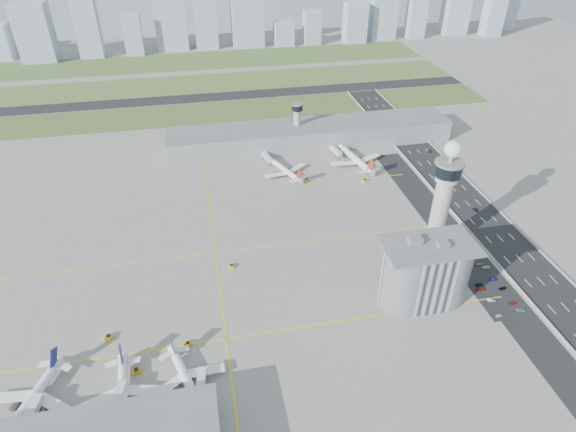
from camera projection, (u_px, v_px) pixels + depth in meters
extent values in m
plane|color=gray|center=(302.00, 280.00, 236.82)|extent=(1000.00, 1000.00, 0.00)
cube|color=#3F5327|center=(222.00, 112.00, 415.73)|extent=(480.00, 50.00, 0.08)
cube|color=#506A32|center=(215.00, 83.00, 476.46)|extent=(480.00, 60.00, 0.08)
cube|color=#45602D|center=(210.00, 60.00, 541.24)|extent=(480.00, 70.00, 0.08)
cube|color=black|center=(219.00, 97.00, 445.68)|extent=(480.00, 22.00, 0.10)
cube|color=black|center=(513.00, 251.00, 255.58)|extent=(28.00, 500.00, 0.10)
cube|color=#9E9E99|center=(489.00, 254.00, 252.98)|extent=(0.60, 500.00, 1.20)
cube|color=#9E9E99|center=(537.00, 247.00, 257.55)|extent=(0.60, 500.00, 1.20)
cube|color=black|center=(480.00, 270.00, 243.40)|extent=(18.00, 260.00, 0.08)
cube|color=black|center=(489.00, 286.00, 233.35)|extent=(20.00, 44.00, 0.10)
cube|color=yellow|center=(227.00, 339.00, 206.00)|extent=(260.00, 0.60, 0.01)
cube|color=yellow|center=(216.00, 253.00, 254.58)|extent=(260.00, 0.60, 0.01)
cube|color=yellow|center=(209.00, 195.00, 303.17)|extent=(260.00, 0.60, 0.01)
cube|color=yellow|center=(216.00, 253.00, 254.58)|extent=(0.60, 260.00, 0.01)
cylinder|color=#ADAAA5|center=(439.00, 215.00, 241.53)|extent=(8.40, 8.40, 48.00)
cylinder|color=#ADAAA5|center=(447.00, 177.00, 229.14)|extent=(11.00, 11.00, 4.00)
cylinder|color=black|center=(449.00, 169.00, 226.88)|extent=(13.00, 13.00, 6.00)
cylinder|color=slate|center=(450.00, 163.00, 224.91)|extent=(14.00, 14.00, 1.00)
cylinder|color=#ADAAA5|center=(451.00, 158.00, 223.50)|extent=(1.60, 1.60, 5.00)
sphere|color=white|center=(453.00, 149.00, 220.96)|extent=(8.00, 8.00, 8.00)
cylinder|color=#ADAAA5|center=(297.00, 127.00, 355.30)|extent=(5.00, 5.00, 28.00)
cylinder|color=black|center=(297.00, 107.00, 346.84)|extent=(8.00, 8.00, 4.00)
cylinder|color=slate|center=(297.00, 104.00, 345.43)|extent=(8.60, 8.60, 0.80)
cube|color=#B2B2B7|center=(424.00, 272.00, 219.05)|extent=(18.00, 24.00, 30.00)
cylinder|color=#B2B2B7|center=(406.00, 275.00, 217.58)|extent=(24.00, 24.00, 30.00)
cylinder|color=#B2B2B7|center=(443.00, 270.00, 220.52)|extent=(24.00, 24.00, 30.00)
cube|color=slate|center=(430.00, 246.00, 210.37)|extent=(42.00, 24.00, 0.80)
cube|color=slate|center=(415.00, 240.00, 210.92)|extent=(6.00, 5.00, 3.00)
cube|color=slate|center=(443.00, 245.00, 208.83)|extent=(5.00, 4.00, 2.40)
cube|color=gray|center=(311.00, 135.00, 358.97)|extent=(210.00, 32.00, 15.00)
cube|color=slate|center=(311.00, 125.00, 354.52)|extent=(210.00, 32.00, 0.80)
imported|color=silver|center=(499.00, 315.00, 216.56)|extent=(3.48, 1.73, 1.14)
imported|color=#ACACAC|center=(491.00, 300.00, 224.60)|extent=(3.86, 1.90, 1.22)
imported|color=maroon|center=(481.00, 289.00, 230.94)|extent=(4.26, 1.97, 1.18)
imported|color=black|center=(479.00, 284.00, 233.51)|extent=(4.02, 1.98, 1.12)
imported|color=navy|center=(468.00, 271.00, 241.89)|extent=(3.82, 1.87, 1.26)
imported|color=#BDBEBF|center=(464.00, 267.00, 244.32)|extent=(3.79, 1.74, 1.20)
imported|color=gray|center=(521.00, 310.00, 219.34)|extent=(4.48, 2.62, 1.17)
imported|color=maroon|center=(513.00, 303.00, 223.01)|extent=(3.84, 1.61, 1.11)
imported|color=black|center=(503.00, 288.00, 231.25)|extent=(4.00, 2.15, 1.29)
imported|color=#131258|center=(493.00, 279.00, 236.68)|extent=(3.59, 1.31, 1.17)
imported|color=silver|center=(486.00, 267.00, 244.08)|extent=(4.22, 1.94, 1.17)
imported|color=gray|center=(480.00, 264.00, 246.15)|extent=(4.07, 1.89, 1.15)
imported|color=black|center=(475.00, 210.00, 287.59)|extent=(1.75, 3.97, 1.27)
imported|color=#1A2C4C|center=(430.00, 151.00, 351.75)|extent=(2.38, 4.19, 1.10)
imported|color=#9C9C9C|center=(382.00, 120.00, 400.13)|extent=(1.43, 3.29, 1.10)
cube|color=#9EADC1|center=(35.00, 32.00, 522.62)|extent=(35.81, 28.65, 60.36)
cube|color=#9EADC1|center=(87.00, 26.00, 533.28)|extent=(25.49, 20.39, 66.89)
cube|color=#9EADC1|center=(133.00, 34.00, 545.71)|extent=(20.04, 16.03, 45.20)
cube|color=#9EADC1|center=(171.00, 22.00, 563.63)|extent=(35.76, 28.61, 61.22)
cube|color=#9EADC1|center=(204.00, 11.00, 559.61)|extent=(26.33, 21.06, 83.39)
cube|color=#9EADC1|center=(247.00, 19.00, 574.33)|extent=(36.96, 29.57, 62.11)
cube|color=#9EADC1|center=(284.00, 34.00, 584.05)|extent=(23.01, 18.41, 27.75)
cube|color=#9EADC1|center=(312.00, 27.00, 586.32)|extent=(20.22, 16.18, 38.97)
cube|color=#9EADC1|center=(355.00, 22.00, 591.23)|extent=(26.14, 20.92, 46.89)
cube|color=#9EADC1|center=(383.00, 4.00, 597.66)|extent=(32.26, 25.81, 81.20)
cube|color=#9EADC1|center=(417.00, 9.00, 602.68)|extent=(21.59, 17.28, 68.75)
cube|color=#9EADC1|center=(456.00, 8.00, 621.09)|extent=(30.25, 24.20, 63.40)
cube|color=#9EADC1|center=(495.00, 7.00, 609.91)|extent=(23.04, 18.43, 71.56)
cube|color=#9EADC1|center=(506.00, 14.00, 646.60)|extent=(22.64, 18.11, 41.06)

